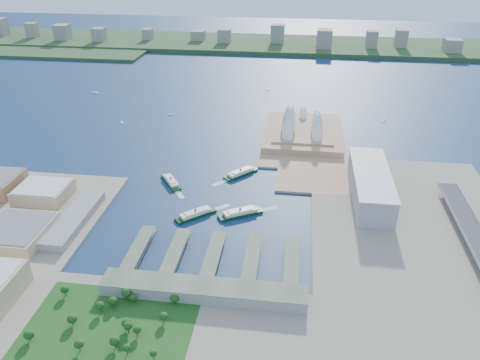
# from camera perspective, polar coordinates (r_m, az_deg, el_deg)

# --- Properties ---
(ground) EXTENTS (3000.00, 3000.00, 0.00)m
(ground) POSITION_cam_1_polar(r_m,az_deg,el_deg) (577.55, -3.26, -5.00)
(ground) COLOR #0D1F3F
(ground) RESTS_ON ground
(south_land) EXTENTS (720.00, 180.00, 3.00)m
(south_land) POSITION_cam_1_polar(r_m,az_deg,el_deg) (421.57, -8.76, -20.48)
(south_land) COLOR gray
(south_land) RESTS_ON ground
(east_land) EXTENTS (240.00, 500.00, 3.00)m
(east_land) POSITION_cam_1_polar(r_m,az_deg,el_deg) (547.28, 21.58, -9.18)
(east_land) COLOR gray
(east_land) RESTS_ON ground
(peninsula) EXTENTS (135.00, 220.00, 3.00)m
(peninsula) POSITION_cam_1_polar(r_m,az_deg,el_deg) (798.52, 7.79, 4.77)
(peninsula) COLOR tan
(peninsula) RESTS_ON ground
(far_shore) EXTENTS (2200.00, 260.00, 12.00)m
(far_shore) POSITION_cam_1_polar(r_m,az_deg,el_deg) (1489.59, 3.83, 16.17)
(far_shore) COLOR #2D4926
(far_shore) RESTS_ON ground
(opera_house) EXTENTS (134.00, 180.00, 58.00)m
(opera_house) POSITION_cam_1_polar(r_m,az_deg,el_deg) (805.65, 7.77, 7.33)
(opera_house) COLOR white
(opera_house) RESTS_ON peninsula
(toaster_building) EXTENTS (45.00, 155.00, 35.00)m
(toaster_building) POSITION_cam_1_polar(r_m,az_deg,el_deg) (635.63, 15.62, -0.61)
(toaster_building) COLOR #95959A
(toaster_building) RESTS_ON east_land
(ferry_wharves) EXTENTS (184.00, 90.00, 9.30)m
(ferry_wharves) POSITION_cam_1_polar(r_m,az_deg,el_deg) (512.57, -3.24, -9.23)
(ferry_wharves) COLOR #535D47
(ferry_wharves) RESTS_ON ground
(terminal_building) EXTENTS (200.00, 28.00, 12.00)m
(terminal_building) POSITION_cam_1_polar(r_m,az_deg,el_deg) (464.34, -4.50, -13.28)
(terminal_building) COLOR gray
(terminal_building) RESTS_ON south_land
(park) EXTENTS (150.00, 110.00, 16.00)m
(park) POSITION_cam_1_polar(r_m,az_deg,el_deg) (444.79, -15.92, -16.46)
(park) COLOR #194714
(park) RESTS_ON south_land
(far_skyline) EXTENTS (1900.00, 140.00, 55.00)m
(far_skyline) POSITION_cam_1_polar(r_m,az_deg,el_deg) (1463.38, 3.81, 17.29)
(far_skyline) COLOR gray
(far_skyline) RESTS_ON far_shore
(ferry_a) EXTENTS (39.16, 49.40, 9.62)m
(ferry_a) POSITION_cam_1_polar(r_m,az_deg,el_deg) (664.50, -8.43, -0.03)
(ferry_a) COLOR #0C3217
(ferry_a) RESTS_ON ground
(ferry_b) EXTENTS (47.47, 49.93, 10.39)m
(ferry_b) POSITION_cam_1_polar(r_m,az_deg,el_deg) (679.83, 0.09, 1.03)
(ferry_b) COLOR #0C3217
(ferry_b) RESTS_ON ground
(ferry_c) EXTENTS (49.13, 45.69, 10.13)m
(ferry_c) POSITION_cam_1_polar(r_m,az_deg,el_deg) (585.64, -5.43, -3.98)
(ferry_c) COLOR #0C3217
(ferry_c) RESTS_ON ground
(ferry_d) EXTENTS (56.15, 40.47, 10.68)m
(ferry_d) POSITION_cam_1_polar(r_m,az_deg,el_deg) (584.92, 0.04, -3.85)
(ferry_d) COLOR #0C3217
(ferry_d) RESTS_ON ground
(boat_a) EXTENTS (7.66, 12.83, 2.43)m
(boat_a) POSITION_cam_1_polar(r_m,az_deg,el_deg) (897.78, -14.23, 6.83)
(boat_a) COLOR white
(boat_a) RESTS_ON ground
(boat_b) EXTENTS (9.27, 3.46, 2.48)m
(boat_b) POSITION_cam_1_polar(r_m,az_deg,el_deg) (919.63, -8.43, 7.91)
(boat_b) COLOR white
(boat_b) RESTS_ON ground
(boat_c) EXTENTS (6.69, 11.54, 2.50)m
(boat_c) POSITION_cam_1_polar(r_m,az_deg,el_deg) (919.91, 17.14, 6.95)
(boat_c) COLOR white
(boat_c) RESTS_ON ground
(boat_d) EXTENTS (17.58, 5.13, 2.93)m
(boat_d) POSITION_cam_1_polar(r_m,az_deg,el_deg) (1086.10, -17.25, 10.15)
(boat_d) COLOR white
(boat_d) RESTS_ON ground
(boat_e) EXTENTS (5.73, 12.77, 3.02)m
(boat_e) POSITION_cam_1_polar(r_m,az_deg,el_deg) (1062.70, 3.38, 10.98)
(boat_e) COLOR white
(boat_e) RESTS_ON ground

